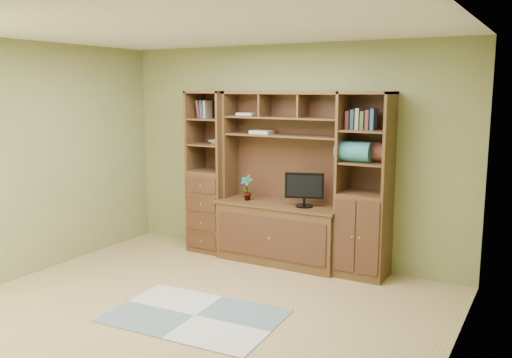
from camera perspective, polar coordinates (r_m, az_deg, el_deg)
The scene contains 11 objects.
room at distance 4.90m, azimuth -6.93°, elevation 0.28°, with size 4.60×4.10×2.64m.
center_hutch at distance 6.40m, azimuth 2.49°, elevation 0.02°, with size 1.54×0.53×2.05m, color #4E331B.
left_tower at distance 6.93m, azimuth -4.75°, elevation 0.73°, with size 0.50×0.45×2.05m, color #4E331B.
right_tower at distance 6.05m, azimuth 11.36°, elevation -0.72°, with size 0.55×0.45×2.05m, color #4E331B.
rug at distance 5.19m, azimuth -6.47°, elevation -14.11°, with size 1.55×1.04×0.01m, color #979D9D.
monitor at distance 6.23m, azimuth 5.12°, elevation -0.48°, with size 0.45×0.20×0.55m, color black.
orchid at distance 6.59m, azimuth -0.97°, elevation -0.91°, with size 0.16×0.11×0.31m, color #955C32.
magazines at distance 6.55m, azimuth 0.60°, elevation 4.97°, with size 0.25×0.19×0.04m, color #B7AE9C.
bowl at distance 6.83m, azimuth -4.12°, elevation 3.90°, with size 0.20×0.20×0.05m, color beige.
blanket_teal at distance 5.98m, azimuth 10.26°, elevation 2.85°, with size 0.38×0.22×0.22m, color #2D6F78.
blanket_red at distance 6.05m, azimuth 12.37°, elevation 2.82°, with size 0.39×0.22×0.22m, color brown.
Camera 1 is at (2.87, -3.90, 2.08)m, focal length 38.00 mm.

